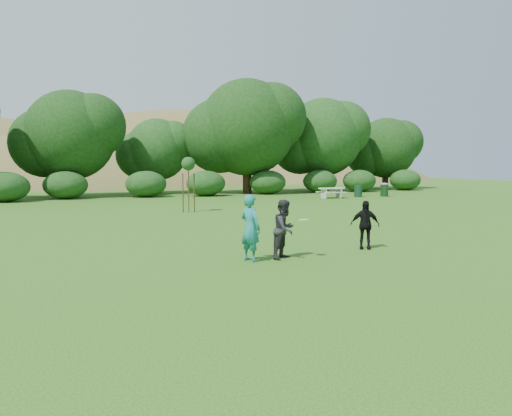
{
  "coord_description": "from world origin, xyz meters",
  "views": [
    {
      "loc": [
        -6.18,
        -11.27,
        2.46
      ],
      "look_at": [
        0.0,
        3.0,
        1.1
      ],
      "focal_mm": 35.0,
      "sensor_mm": 36.0,
      "label": 1
    }
  ],
  "objects_px": {
    "trash_can_lidded": "(384,189)",
    "player_teal": "(250,228)",
    "trash_can_near": "(358,191)",
    "player_grey": "(285,229)",
    "picnic_table": "(332,191)",
    "sapling": "(188,165)",
    "player_black": "(365,225)"
  },
  "relations": [
    {
      "from": "player_black",
      "to": "sapling",
      "type": "xyz_separation_m",
      "value": [
        -1.64,
        12.95,
        1.71
      ]
    },
    {
      "from": "player_teal",
      "to": "trash_can_near",
      "type": "relative_size",
      "value": 1.89
    },
    {
      "from": "player_teal",
      "to": "picnic_table",
      "type": "height_order",
      "value": "player_teal"
    },
    {
      "from": "player_teal",
      "to": "trash_can_lidded",
      "type": "height_order",
      "value": "player_teal"
    },
    {
      "from": "player_black",
      "to": "trash_can_near",
      "type": "bearing_deg",
      "value": 88.5
    },
    {
      "from": "trash_can_near",
      "to": "sapling",
      "type": "height_order",
      "value": "sapling"
    },
    {
      "from": "trash_can_lidded",
      "to": "trash_can_near",
      "type": "bearing_deg",
      "value": 174.02
    },
    {
      "from": "trash_can_near",
      "to": "player_grey",
      "type": "bearing_deg",
      "value": -129.16
    },
    {
      "from": "player_grey",
      "to": "picnic_table",
      "type": "bearing_deg",
      "value": 21.89
    },
    {
      "from": "picnic_table",
      "to": "sapling",
      "type": "bearing_deg",
      "value": -153.34
    },
    {
      "from": "trash_can_near",
      "to": "trash_can_lidded",
      "type": "relative_size",
      "value": 0.86
    },
    {
      "from": "trash_can_near",
      "to": "trash_can_lidded",
      "type": "distance_m",
      "value": 2.27
    },
    {
      "from": "player_grey",
      "to": "trash_can_near",
      "type": "distance_m",
      "value": 25.73
    },
    {
      "from": "player_black",
      "to": "sapling",
      "type": "bearing_deg",
      "value": 130.21
    },
    {
      "from": "trash_can_near",
      "to": "sapling",
      "type": "bearing_deg",
      "value": -156.37
    },
    {
      "from": "player_teal",
      "to": "player_grey",
      "type": "height_order",
      "value": "player_teal"
    },
    {
      "from": "player_grey",
      "to": "trash_can_near",
      "type": "bearing_deg",
      "value": 17.62
    },
    {
      "from": "player_black",
      "to": "picnic_table",
      "type": "bearing_deg",
      "value": 93.49
    },
    {
      "from": "player_grey",
      "to": "trash_can_near",
      "type": "height_order",
      "value": "player_grey"
    },
    {
      "from": "trash_can_near",
      "to": "sapling",
      "type": "xyz_separation_m",
      "value": [
        -15.07,
        -6.59,
        1.97
      ]
    },
    {
      "from": "trash_can_near",
      "to": "picnic_table",
      "type": "bearing_deg",
      "value": -173.26
    },
    {
      "from": "picnic_table",
      "to": "trash_can_lidded",
      "type": "xyz_separation_m",
      "value": [
        4.79,
        0.06,
        0.02
      ]
    },
    {
      "from": "trash_can_lidded",
      "to": "player_teal",
      "type": "bearing_deg",
      "value": -134.68
    },
    {
      "from": "trash_can_near",
      "to": "picnic_table",
      "type": "distance_m",
      "value": 2.56
    },
    {
      "from": "sapling",
      "to": "player_teal",
      "type": "bearing_deg",
      "value": -99.1
    },
    {
      "from": "player_grey",
      "to": "trash_can_lidded",
      "type": "xyz_separation_m",
      "value": [
        18.5,
        19.72,
        -0.23
      ]
    },
    {
      "from": "trash_can_near",
      "to": "sapling",
      "type": "distance_m",
      "value": 16.57
    },
    {
      "from": "player_grey",
      "to": "trash_can_lidded",
      "type": "height_order",
      "value": "player_grey"
    },
    {
      "from": "trash_can_lidded",
      "to": "player_grey",
      "type": "bearing_deg",
      "value": -133.18
    },
    {
      "from": "player_teal",
      "to": "trash_can_lidded",
      "type": "distance_m",
      "value": 27.68
    },
    {
      "from": "player_teal",
      "to": "trash_can_lidded",
      "type": "relative_size",
      "value": 1.62
    },
    {
      "from": "player_teal",
      "to": "sapling",
      "type": "relative_size",
      "value": 0.6
    }
  ]
}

